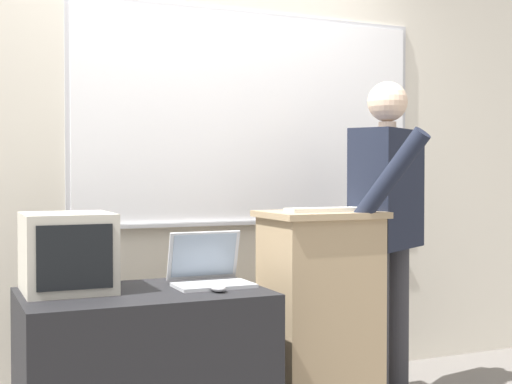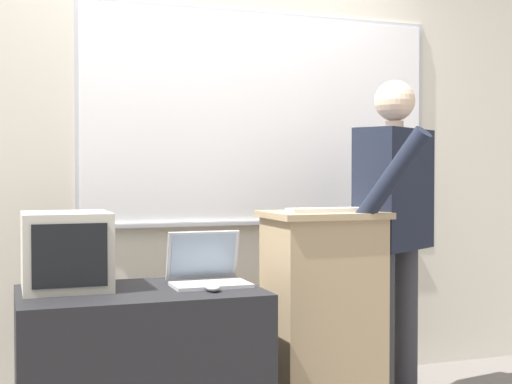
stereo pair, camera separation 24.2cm
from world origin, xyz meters
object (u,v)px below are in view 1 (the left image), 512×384
(person_presenter, at_px, (388,217))
(crt_monitor, at_px, (67,252))
(lectern_podium, at_px, (320,315))
(wireless_keyboard, at_px, (329,210))
(laptop, at_px, (209,270))
(computer_mouse_by_laptop, at_px, (218,288))
(side_desk, at_px, (144,374))
(computer_mouse_by_keyboard, at_px, (367,207))

(person_presenter, height_order, crt_monitor, person_presenter)
(lectern_podium, xyz_separation_m, wireless_keyboard, (0.02, -0.06, 0.51))
(lectern_podium, distance_m, laptop, 0.66)
(lectern_podium, distance_m, wireless_keyboard, 0.52)
(lectern_podium, xyz_separation_m, person_presenter, (0.42, 0.04, 0.46))
(lectern_podium, distance_m, computer_mouse_by_laptop, 0.71)
(laptop, xyz_separation_m, computer_mouse_by_laptop, (-0.03, -0.19, -0.05))
(side_desk, height_order, laptop, laptop)
(laptop, xyz_separation_m, crt_monitor, (-0.60, 0.07, 0.10))
(person_presenter, xyz_separation_m, computer_mouse_by_keyboard, (-0.20, -0.11, 0.06))
(lectern_podium, bearing_deg, wireless_keyboard, -73.15)
(side_desk, bearing_deg, person_presenter, 6.76)
(computer_mouse_by_laptop, bearing_deg, lectern_podium, 22.84)
(computer_mouse_by_laptop, distance_m, computer_mouse_by_keyboard, 0.92)
(crt_monitor, bearing_deg, person_presenter, 1.65)
(person_presenter, bearing_deg, crt_monitor, 149.76)
(laptop, bearing_deg, side_desk, -172.14)
(wireless_keyboard, bearing_deg, crt_monitor, 177.62)
(lectern_podium, height_order, computer_mouse_by_laptop, lectern_podium)
(side_desk, distance_m, computer_mouse_by_keyboard, 1.31)
(wireless_keyboard, distance_m, crt_monitor, 1.22)
(side_desk, bearing_deg, crt_monitor, 159.45)
(crt_monitor, bearing_deg, wireless_keyboard, -2.38)
(person_presenter, xyz_separation_m, crt_monitor, (-1.62, -0.05, -0.10))
(side_desk, height_order, computer_mouse_by_laptop, computer_mouse_by_laptop)
(lectern_podium, xyz_separation_m, computer_mouse_by_keyboard, (0.22, -0.07, 0.52))
(wireless_keyboard, xyz_separation_m, crt_monitor, (-1.21, 0.05, -0.16))
(wireless_keyboard, relative_size, computer_mouse_by_laptop, 4.24)
(lectern_podium, xyz_separation_m, laptop, (-0.60, -0.07, 0.26))
(computer_mouse_by_keyboard, xyz_separation_m, crt_monitor, (-1.42, 0.06, -0.16))
(lectern_podium, relative_size, person_presenter, 0.61)
(wireless_keyboard, bearing_deg, side_desk, -176.29)
(lectern_podium, bearing_deg, crt_monitor, -179.77)
(side_desk, bearing_deg, lectern_podium, 7.25)
(side_desk, bearing_deg, wireless_keyboard, 3.71)
(person_presenter, bearing_deg, laptop, 154.53)
(lectern_podium, bearing_deg, person_presenter, 5.69)
(side_desk, height_order, person_presenter, person_presenter)
(side_desk, distance_m, crt_monitor, 0.60)
(side_desk, xyz_separation_m, wireless_keyboard, (0.92, 0.06, 0.67))
(side_desk, relative_size, computer_mouse_by_laptop, 10.07)
(computer_mouse_by_keyboard, bearing_deg, wireless_keyboard, 176.40)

